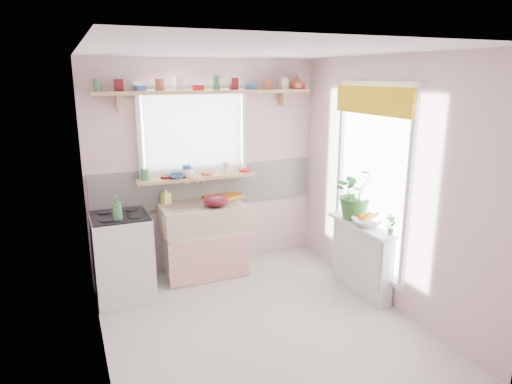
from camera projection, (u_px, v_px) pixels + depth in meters
name	position (u px, v px, depth m)	size (l,w,h in m)	color
room	(283.00, 162.00, 5.05)	(3.20, 3.20, 3.20)	beige
sink_unit	(203.00, 239.00, 5.36)	(0.95, 0.65, 1.11)	white
cooker	(123.00, 256.00, 4.78)	(0.58, 0.58, 0.93)	white
radiator_ledge	(361.00, 256.00, 4.94)	(0.22, 0.95, 0.78)	white
windowsill	(197.00, 177.00, 5.35)	(1.40, 0.22, 0.04)	tan
pine_shelf	(207.00, 92.00, 5.15)	(2.52, 0.24, 0.04)	tan
shelf_crockery	(204.00, 85.00, 5.12)	(2.47, 0.11, 0.12)	#3F7F4C
sill_crockery	(193.00, 171.00, 5.31)	(1.35, 0.11, 0.12)	#3F7F4C
dish_tray	(223.00, 196.00, 5.56)	(0.42, 0.31, 0.04)	orange
colander	(216.00, 201.00, 5.19)	(0.29, 0.29, 0.13)	#540E1B
jade_plant	(357.00, 193.00, 4.96)	(0.52, 0.45, 0.57)	#30692A
fruit_bowl	(366.00, 222.00, 4.76)	(0.30, 0.30, 0.07)	silver
herb_pot	(391.00, 225.00, 4.48)	(0.11, 0.07, 0.21)	#2D712D
soap_bottle_sink	(166.00, 196.00, 5.27)	(0.09, 0.09, 0.20)	#F5FE71
sill_cup	(188.00, 173.00, 5.23)	(0.13, 0.13, 0.11)	white
sill_bowl	(177.00, 176.00, 5.19)	(0.17, 0.17, 0.05)	#2E5797
shelf_vase	(297.00, 82.00, 5.49)	(0.16, 0.16, 0.17)	#97472E
cooker_bottle	(117.00, 208.00, 4.48)	(0.09, 0.10, 0.25)	#3B7647
fruit	(367.00, 217.00, 4.75)	(0.20, 0.14, 0.10)	orange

